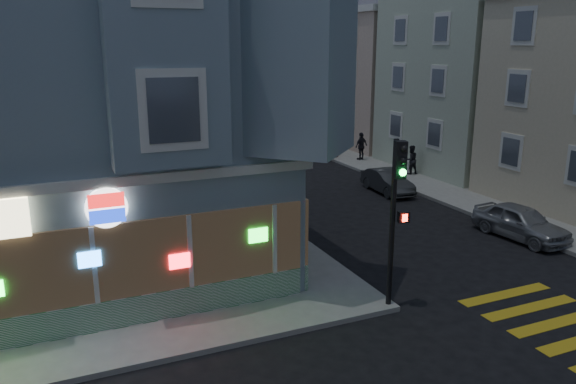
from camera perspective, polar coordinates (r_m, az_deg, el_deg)
ground at (r=13.42m, az=5.35°, el=-17.88°), size 120.00×120.00×0.00m
sidewalk_ne at (r=44.11m, az=17.20°, el=4.87°), size 24.00×42.00×0.15m
corner_building at (r=20.84m, az=-25.11°, el=9.57°), size 14.60×14.60×11.40m
row_house_b at (r=36.05m, az=20.87°, el=11.00°), size 12.00×8.60×10.50m
row_house_c at (r=42.99m, az=12.30°, el=11.10°), size 12.00×8.60×9.00m
row_house_d at (r=50.52m, az=6.25°, el=12.71°), size 12.00×8.60×10.50m
utility_pole at (r=38.19m, az=3.86°, el=11.18°), size 2.20×0.30×9.00m
street_tree_near at (r=43.73m, az=0.39°, el=10.55°), size 3.00×3.00×5.30m
street_tree_far at (r=51.12m, az=-3.35°, el=11.15°), size 3.00×3.00×5.30m
pedestrian_a at (r=32.03m, az=12.38°, el=3.22°), size 0.79×0.62×1.61m
pedestrian_b at (r=35.51m, az=7.45°, el=4.65°), size 1.09×0.71×1.72m
parked_car_a at (r=23.16m, az=22.56°, el=-2.83°), size 1.84×3.96×1.31m
parked_car_b at (r=28.37m, az=10.07°, el=1.07°), size 1.44×3.60×1.16m
parked_car_c at (r=37.71m, az=2.30°, el=4.90°), size 2.13×4.95×1.42m
parked_car_d at (r=41.62m, az=-3.47°, el=5.79°), size 2.56×5.05×1.37m
traffic_signal at (r=15.17m, az=11.00°, el=-0.40°), size 0.58×0.53×4.69m
fire_hydrant at (r=32.23m, az=12.19°, el=2.58°), size 0.45×0.26×0.78m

